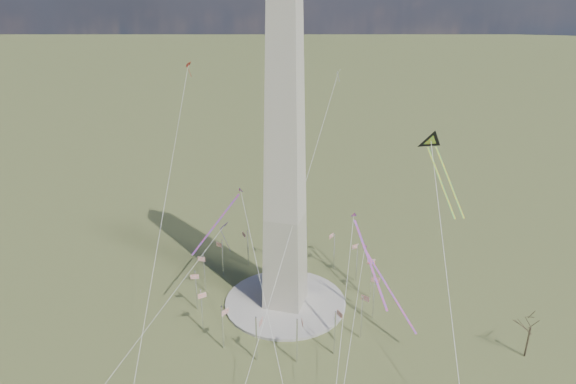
# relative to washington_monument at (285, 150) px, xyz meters

# --- Properties ---
(ground) EXTENTS (2000.00, 2000.00, 0.00)m
(ground) POSITION_rel_washington_monument_xyz_m (0.00, 0.00, -47.95)
(ground) COLOR #4E5A2D
(ground) RESTS_ON ground
(plaza) EXTENTS (36.00, 36.00, 0.80)m
(plaza) POSITION_rel_washington_monument_xyz_m (0.00, 0.00, -47.55)
(plaza) COLOR #AAA49B
(plaza) RESTS_ON ground
(washington_monument) EXTENTS (15.56, 15.56, 100.00)m
(washington_monument) POSITION_rel_washington_monument_xyz_m (0.00, 0.00, 0.00)
(washington_monument) COLOR beige
(washington_monument) RESTS_ON plaza
(flagpole_ring) EXTENTS (54.40, 54.40, 13.00)m
(flagpole_ring) POSITION_rel_washington_monument_xyz_m (-0.00, -0.00, -40.68)
(flagpole_ring) COLOR white
(flagpole_ring) RESTS_ON ground
(tree_near) EXTENTS (7.59, 7.59, 13.28)m
(tree_near) POSITION_rel_washington_monument_xyz_m (65.73, -5.80, -38.49)
(tree_near) COLOR #4D402F
(tree_near) RESTS_ON ground
(kite_delta_black) EXTENTS (14.00, 21.00, 17.51)m
(kite_delta_black) POSITION_rel_washington_monument_xyz_m (37.45, 10.61, 1.33)
(kite_delta_black) COLOR black
(kite_delta_black) RESTS_ON ground
(kite_diamond_purple) EXTENTS (2.62, 3.68, 10.78)m
(kite_diamond_purple) POSITION_rel_washington_monument_xyz_m (-21.63, 6.99, -29.31)
(kite_diamond_purple) COLOR #481C7F
(kite_diamond_purple) RESTS_ON ground
(kite_streamer_left) EXTENTS (13.02, 20.35, 15.77)m
(kite_streamer_left) POSITION_rel_washington_monument_xyz_m (23.53, -9.53, -20.46)
(kite_streamer_left) COLOR #FF282F
(kite_streamer_left) RESTS_ON ground
(kite_streamer_mid) EXTENTS (8.74, 18.53, 13.47)m
(kite_streamer_mid) POSITION_rel_washington_monument_xyz_m (-16.00, -5.73, -17.84)
(kite_streamer_mid) COLOR #FF282F
(kite_streamer_mid) RESTS_ON ground
(kite_streamer_right) EXTENTS (17.51, 17.02, 15.84)m
(kite_streamer_right) POSITION_rel_washington_monument_xyz_m (27.75, -1.56, -32.92)
(kite_streamer_right) COLOR #FF282F
(kite_streamer_right) RESTS_ON ground
(kite_small_red) EXTENTS (1.66, 2.43, 5.09)m
(kite_small_red) POSITION_rel_washington_monument_xyz_m (-43.53, 34.26, 15.54)
(kite_small_red) COLOR red
(kite_small_red) RESTS_ON ground
(kite_small_white) EXTENTS (1.26, 1.94, 4.23)m
(kite_small_white) POSITION_rel_washington_monument_xyz_m (4.73, 48.79, 13.01)
(kite_small_white) COLOR silver
(kite_small_white) RESTS_ON ground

